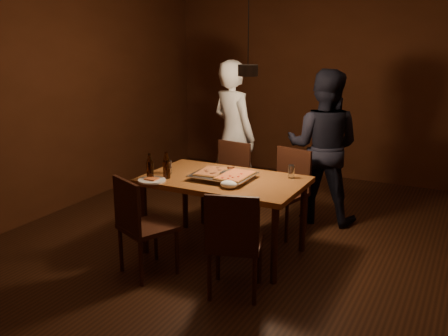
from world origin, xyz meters
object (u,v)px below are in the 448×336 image
at_px(dining_table, 224,186).
at_px(pizza_tray, 223,176).
at_px(chair_far_left, 229,175).
at_px(chair_near_right, 234,235).
at_px(plate_slice, 152,180).
at_px(beer_bottle_b, 166,165).
at_px(diner_dark, 323,147).
at_px(chair_far_right, 288,183).
at_px(beer_bottle_a, 150,166).
at_px(pendant_lamp, 248,69).
at_px(chair_near_left, 139,218).
at_px(diner_white, 234,136).

distance_m(dining_table, pizza_tray, 0.10).
relative_size(chair_far_left, chair_near_right, 0.92).
relative_size(chair_far_left, plate_slice, 1.89).
height_order(chair_far_left, beer_bottle_b, beer_bottle_b).
height_order(dining_table, diner_dark, diner_dark).
height_order(dining_table, chair_far_right, chair_far_right).
height_order(chair_far_right, pizza_tray, chair_far_right).
bearing_deg(plate_slice, beer_bottle_a, 135.48).
distance_m(chair_far_left, pizza_tray, 0.93).
xyz_separation_m(pizza_tray, pendant_lamp, (0.17, 0.15, 0.99)).
bearing_deg(dining_table, diner_dark, 66.05).
height_order(chair_far_left, pendant_lamp, pendant_lamp).
bearing_deg(beer_bottle_a, chair_near_right, -20.20).
xyz_separation_m(chair_far_left, chair_far_right, (0.70, -0.01, 0.00)).
relative_size(beer_bottle_a, pendant_lamp, 0.22).
relative_size(chair_near_right, beer_bottle_a, 2.13).
bearing_deg(beer_bottle_b, pizza_tray, 24.74).
height_order(pizza_tray, beer_bottle_b, beer_bottle_b).
height_order(chair_far_left, plate_slice, chair_far_left).
relative_size(chair_far_left, chair_far_right, 0.95).
bearing_deg(plate_slice, chair_near_right, -18.59).
distance_m(chair_far_left, plate_slice, 1.23).
height_order(chair_near_right, pizza_tray, chair_near_right).
height_order(chair_far_left, beer_bottle_a, beer_bottle_a).
distance_m(chair_far_right, chair_near_left, 1.75).
bearing_deg(plate_slice, pizza_tray, 33.50).
bearing_deg(chair_far_right, pizza_tray, 80.86).
height_order(diner_dark, pendant_lamp, pendant_lamp).
xyz_separation_m(chair_far_left, beer_bottle_b, (-0.13, -1.05, 0.34)).
xyz_separation_m(pizza_tray, beer_bottle_b, (-0.48, -0.22, 0.10)).
distance_m(chair_far_right, diner_white, 1.00).
bearing_deg(beer_bottle_a, pizza_tray, 27.49).
relative_size(dining_table, chair_near_right, 2.86).
height_order(beer_bottle_a, diner_white, diner_white).
bearing_deg(chair_near_right, pendant_lamp, 91.59).
distance_m(plate_slice, diner_dark, 2.02).
bearing_deg(pendant_lamp, chair_near_left, -123.84).
distance_m(diner_dark, pendant_lamp, 1.52).
bearing_deg(diner_white, chair_near_right, 140.46).
bearing_deg(diner_dark, chair_near_left, 58.80).
xyz_separation_m(beer_bottle_b, plate_slice, (-0.07, -0.14, -0.12)).
distance_m(dining_table, chair_near_right, 0.88).
height_order(chair_near_left, beer_bottle_a, beer_bottle_a).
distance_m(chair_far_right, pendant_lamp, 1.40).
bearing_deg(beer_bottle_b, plate_slice, -116.14).
relative_size(chair_far_right, diner_dark, 0.30).
relative_size(chair_far_left, chair_near_left, 0.87).
relative_size(beer_bottle_a, diner_white, 0.14).
relative_size(beer_bottle_a, plate_slice, 0.96).
relative_size(chair_near_left, diner_white, 0.31).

